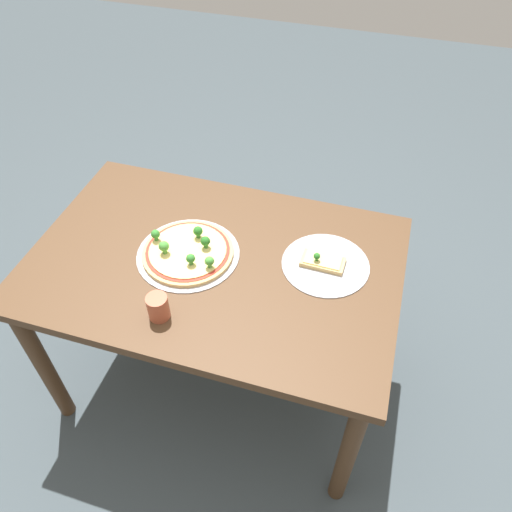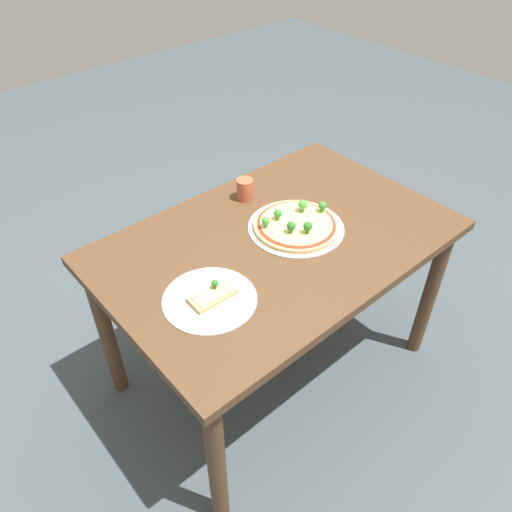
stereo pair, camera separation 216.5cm
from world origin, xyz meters
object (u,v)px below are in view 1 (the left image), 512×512
at_px(pizza_tray_slice, 324,263).
at_px(drinking_cup, 158,307).
at_px(pizza_tray_whole, 187,252).
at_px(dining_table, 215,279).

height_order(pizza_tray_slice, drinking_cup, drinking_cup).
bearing_deg(pizza_tray_whole, dining_table, -177.35).
xyz_separation_m(dining_table, drinking_cup, (0.08, 0.27, 0.14)).
distance_m(dining_table, pizza_tray_whole, 0.15).
bearing_deg(dining_table, drinking_cup, 74.10).
xyz_separation_m(pizza_tray_whole, drinking_cup, (-0.02, 0.27, 0.03)).
xyz_separation_m(dining_table, pizza_tray_whole, (0.09, 0.00, 0.11)).
bearing_deg(pizza_tray_slice, pizza_tray_whole, 11.45).
distance_m(pizza_tray_whole, drinking_cup, 0.27).
height_order(dining_table, pizza_tray_slice, pizza_tray_slice).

